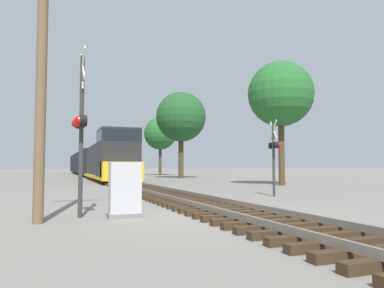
% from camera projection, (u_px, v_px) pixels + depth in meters
% --- Properties ---
extents(ground_plane, '(400.00, 400.00, 0.00)m').
position_uv_depth(ground_plane, '(233.00, 216.00, 10.53)').
color(ground_plane, slate).
extents(rail_track_bed, '(2.60, 160.00, 0.31)m').
position_uv_depth(rail_track_bed, '(233.00, 211.00, 10.54)').
color(rail_track_bed, '#382819').
rests_on(rail_track_bed, ground).
extents(freight_train, '(3.04, 58.42, 4.33)m').
position_uv_depth(freight_train, '(89.00, 163.00, 53.56)').
color(freight_train, '#232326').
rests_on(freight_train, ground).
extents(crossing_signal_near, '(0.37, 1.01, 4.62)m').
position_uv_depth(crossing_signal_near, '(80.00, 124.00, 10.26)').
color(crossing_signal_near, '#333333').
rests_on(crossing_signal_near, ground).
extents(crossing_signal_far, '(0.52, 1.01, 3.52)m').
position_uv_depth(crossing_signal_far, '(274.00, 150.00, 17.33)').
color(crossing_signal_far, '#333333').
rests_on(crossing_signal_far, ground).
extents(relay_cabinet, '(0.91, 0.56, 1.50)m').
position_uv_depth(relay_cabinet, '(125.00, 190.00, 10.20)').
color(relay_cabinet, slate).
rests_on(relay_cabinet, ground).
extents(utility_pole, '(1.80, 0.26, 8.04)m').
position_uv_depth(utility_pole, '(42.00, 54.00, 9.31)').
color(utility_pole, brown).
rests_on(utility_pole, ground).
extents(tree_far_right, '(4.81, 4.81, 9.12)m').
position_uv_depth(tree_far_right, '(281.00, 94.00, 27.52)').
color(tree_far_right, '#473521').
rests_on(tree_far_right, ground).
extents(tree_mid_background, '(5.79, 5.79, 10.01)m').
position_uv_depth(tree_mid_background, '(181.00, 117.00, 43.38)').
color(tree_mid_background, '#473521').
rests_on(tree_mid_background, ground).
extents(tree_deep_background, '(5.04, 5.04, 8.98)m').
position_uv_depth(tree_deep_background, '(160.00, 134.00, 57.93)').
color(tree_deep_background, '#473521').
rests_on(tree_deep_background, ground).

